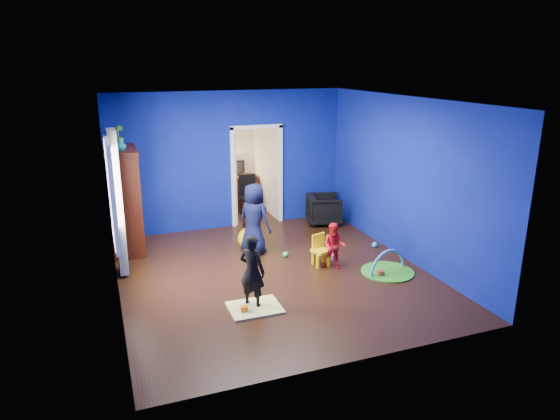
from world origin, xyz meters
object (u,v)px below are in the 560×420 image
object	(u,v)px
armchair	(324,209)
folding_chair	(250,197)
hopper_ball	(248,238)
child_navy	(254,219)
tv_armoire	(124,201)
study_desk	(238,191)
play_mat	(387,272)
kid_chair	(321,252)
child_black	(252,271)
vase	(120,145)
toddler_red	(334,246)
crt_tv	(126,198)

from	to	relation	value
armchair	folding_chair	distance (m)	1.76
hopper_ball	child_navy	bearing A→B (deg)	-78.69
tv_armoire	study_desk	bearing A→B (deg)	38.16
child_navy	study_desk	size ratio (longest dim) A/B	1.52
play_mat	tv_armoire	bearing A→B (deg)	146.95
kid_chair	play_mat	distance (m)	1.19
child_black	child_navy	world-z (taller)	child_navy
armchair	vase	bearing A→B (deg)	111.20
hopper_ball	folding_chair	xyz separation A→B (m)	(0.65, 1.98, 0.26)
tv_armoire	hopper_ball	xyz separation A→B (m)	(2.17, -0.73, -0.78)
child_navy	toddler_red	size ratio (longest dim) A/B	1.63
child_black	vase	world-z (taller)	vase
child_navy	study_desk	bearing A→B (deg)	-47.45
toddler_red	kid_chair	size ratio (longest dim) A/B	1.64
play_mat	kid_chair	bearing A→B (deg)	143.78
child_navy	tv_armoire	bearing A→B (deg)	29.45
hopper_ball	folding_chair	size ratio (longest dim) A/B	0.44
folding_chair	toddler_red	bearing A→B (deg)	-82.20
toddler_red	folding_chair	world-z (taller)	folding_chair
crt_tv	folding_chair	bearing A→B (deg)	24.31
toddler_red	tv_armoire	bearing A→B (deg)	-179.64
child_black	kid_chair	distance (m)	1.92
tv_armoire	crt_tv	world-z (taller)	tv_armoire
tv_armoire	kid_chair	bearing A→B (deg)	-32.06
armchair	folding_chair	xyz separation A→B (m)	(-1.37, 1.10, 0.13)
vase	tv_armoire	size ratio (longest dim) A/B	0.11
hopper_ball	play_mat	distance (m)	2.72
hopper_ball	toddler_red	bearing A→B (deg)	-52.21
vase	kid_chair	distance (m)	3.99
armchair	kid_chair	world-z (taller)	armchair
hopper_ball	study_desk	world-z (taller)	study_desk
tv_armoire	crt_tv	size ratio (longest dim) A/B	2.80
hopper_ball	tv_armoire	bearing A→B (deg)	161.52
vase	hopper_ball	bearing A→B (deg)	-11.09
child_black	crt_tv	bearing A→B (deg)	-16.19
child_black	kid_chair	size ratio (longest dim) A/B	2.21
child_navy	folding_chair	world-z (taller)	child_navy
play_mat	folding_chair	world-z (taller)	folding_chair
armchair	crt_tv	world-z (taller)	crt_tv
crt_tv	play_mat	distance (m)	4.93
armchair	toddler_red	size ratio (longest dim) A/B	0.87
child_navy	play_mat	world-z (taller)	child_navy
toddler_red	play_mat	size ratio (longest dim) A/B	0.92
crt_tv	hopper_ball	world-z (taller)	crt_tv
toddler_red	crt_tv	xyz separation A→B (m)	(-3.25, 2.17, 0.61)
hopper_ball	kid_chair	xyz separation A→B (m)	(0.97, -1.24, 0.05)
armchair	kid_chair	distance (m)	2.37
armchair	play_mat	size ratio (longest dim) A/B	0.80
child_navy	study_desk	world-z (taller)	child_navy
tv_armoire	child_navy	bearing A→B (deg)	-23.71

